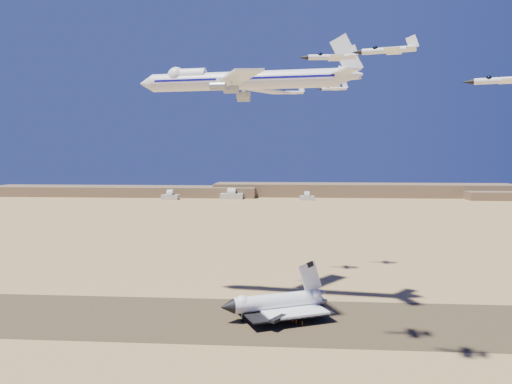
# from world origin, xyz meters

# --- Properties ---
(ground) EXTENTS (1200.00, 1200.00, 0.00)m
(ground) POSITION_xyz_m (0.00, 0.00, 0.00)
(ground) COLOR #A48449
(ground) RESTS_ON ground
(runway) EXTENTS (600.00, 50.00, 0.06)m
(runway) POSITION_xyz_m (0.00, 0.00, 0.03)
(runway) COLOR #483C24
(runway) RESTS_ON ground
(ridgeline) EXTENTS (960.00, 90.00, 18.00)m
(ridgeline) POSITION_xyz_m (65.32, 527.31, 7.63)
(ridgeline) COLOR brown
(ridgeline) RESTS_ON ground
(hangars) EXTENTS (200.50, 29.50, 30.00)m
(hangars) POSITION_xyz_m (-64.00, 478.43, 4.83)
(hangars) COLOR #B7B4A2
(hangars) RESTS_ON ground
(shuttle) EXTENTS (41.50, 35.34, 20.21)m
(shuttle) POSITION_xyz_m (17.09, 2.69, 5.43)
(shuttle) COLOR white
(shuttle) RESTS_ON runway
(carrier_747) EXTENTS (87.67, 67.16, 21.76)m
(carrier_747) POSITION_xyz_m (1.01, 16.74, 88.24)
(carrier_747) COLOR white
(crew_a) EXTENTS (0.46, 0.66, 1.75)m
(crew_a) POSITION_xyz_m (26.46, -5.46, 0.93)
(crew_a) COLOR orange
(crew_a) RESTS_ON runway
(crew_b) EXTENTS (0.87, 1.01, 1.80)m
(crew_b) POSITION_xyz_m (24.40, -3.85, 0.96)
(crew_b) COLOR orange
(crew_b) RESTS_ON runway
(crew_c) EXTENTS (1.21, 0.91, 1.85)m
(crew_c) POSITION_xyz_m (23.10, -2.78, 0.99)
(crew_c) COLOR orange
(crew_c) RESTS_ON runway
(chase_jet_a) EXTENTS (16.70, 8.81, 4.16)m
(chase_jet_a) POSITION_xyz_m (33.37, -32.26, 87.40)
(chase_jet_a) COLOR white
(chase_jet_b) EXTENTS (16.23, 9.41, 4.13)m
(chase_jet_b) POSITION_xyz_m (46.35, -46.94, 86.08)
(chase_jet_b) COLOR white
(chase_jet_c) EXTENTS (15.50, 9.04, 3.95)m
(chase_jet_c) POSITION_xyz_m (70.61, -56.84, 76.95)
(chase_jet_c) COLOR white
(chase_jet_d) EXTENTS (15.95, 8.48, 3.97)m
(chase_jet_d) POSITION_xyz_m (20.79, 64.90, 89.43)
(chase_jet_d) COLOR white
(chase_jet_e) EXTENTS (15.51, 8.39, 3.86)m
(chase_jet_e) POSITION_xyz_m (42.69, 77.90, 92.66)
(chase_jet_e) COLOR white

